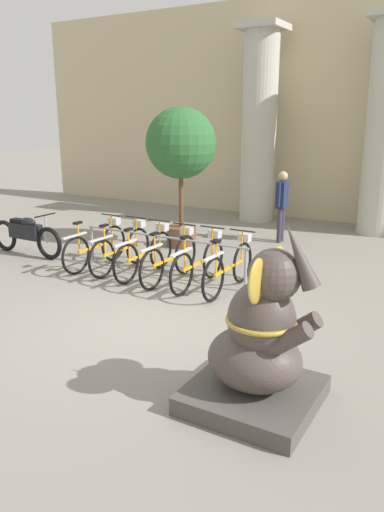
# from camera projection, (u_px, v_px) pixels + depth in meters

# --- Properties ---
(ground_plane) EXTENTS (60.00, 60.00, 0.00)m
(ground_plane) POSITION_uv_depth(u_px,v_px,m) (148.00, 324.00, 7.11)
(ground_plane) COLOR gray
(building_facade) EXTENTS (20.00, 0.20, 6.00)m
(building_facade) POSITION_uv_depth(u_px,v_px,m) (331.00, 110.00, 13.43)
(building_facade) COLOR #C6B78E
(building_facade) RESTS_ON ground_plane
(column_left) EXTENTS (1.17, 1.17, 5.16)m
(column_left) POSITION_uv_depth(u_px,v_px,m) (259.00, 125.00, 13.50)
(column_left) COLOR #BCB7A8
(column_left) RESTS_ON ground_plane
(bike_rack) EXTENTS (3.46, 0.05, 0.77)m
(bike_rack) POSITION_uv_depth(u_px,v_px,m) (162.00, 245.00, 9.08)
(bike_rack) COLOR gray
(bike_rack) RESTS_ON ground_plane
(bicycle_0) EXTENTS (0.48, 1.82, 0.99)m
(bicycle_0) POSITION_uv_depth(u_px,v_px,m) (97.00, 246.00, 9.70)
(bicycle_0) COLOR black
(bicycle_0) RESTS_ON ground_plane
(bicycle_1) EXTENTS (0.48, 1.82, 0.99)m
(bicycle_1) POSITION_uv_depth(u_px,v_px,m) (122.00, 249.00, 9.48)
(bicycle_1) COLOR black
(bicycle_1) RESTS_ON ground_plane
(bicycle_2) EXTENTS (0.48, 1.82, 0.99)m
(bicycle_2) POSITION_uv_depth(u_px,v_px,m) (145.00, 254.00, 9.17)
(bicycle_2) COLOR black
(bicycle_2) RESTS_ON ground_plane
(bicycle_3) EXTENTS (0.48, 1.82, 0.99)m
(bicycle_3) POSITION_uv_depth(u_px,v_px,m) (170.00, 258.00, 8.86)
(bicycle_3) COLOR black
(bicycle_3) RESTS_ON ground_plane
(bicycle_4) EXTENTS (0.48, 1.82, 0.99)m
(bicycle_4) POSITION_uv_depth(u_px,v_px,m) (199.00, 263.00, 8.61)
(bicycle_4) COLOR black
(bicycle_4) RESTS_ON ground_plane
(bicycle_5) EXTENTS (0.48, 1.82, 0.99)m
(bicycle_5) POSITION_uv_depth(u_px,v_px,m) (230.00, 267.00, 8.35)
(bicycle_5) COLOR black
(bicycle_5) RESTS_ON ground_plane
(elephant_statue) EXTENTS (1.25, 1.25, 1.96)m
(elephant_statue) POSITION_uv_depth(u_px,v_px,m) (259.00, 346.00, 4.95)
(elephant_statue) COLOR #4C4742
(elephant_statue) RESTS_ON ground_plane
(motorcycle) EXTENTS (2.02, 0.55, 0.94)m
(motorcycle) POSITION_uv_depth(u_px,v_px,m) (26.00, 234.00, 10.52)
(motorcycle) COLOR black
(motorcycle) RESTS_ON ground_plane
(person_pedestrian) EXTENTS (0.22, 0.47, 1.65)m
(person_pedestrian) POSITION_uv_depth(u_px,v_px,m) (282.00, 200.00, 11.48)
(person_pedestrian) COLOR #383342
(person_pedestrian) RESTS_ON ground_plane
(potted_tree) EXTENTS (1.53, 1.53, 3.06)m
(potted_tree) POSITION_uv_depth(u_px,v_px,m) (181.00, 149.00, 10.78)
(potted_tree) COLOR brown
(potted_tree) RESTS_ON ground_plane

